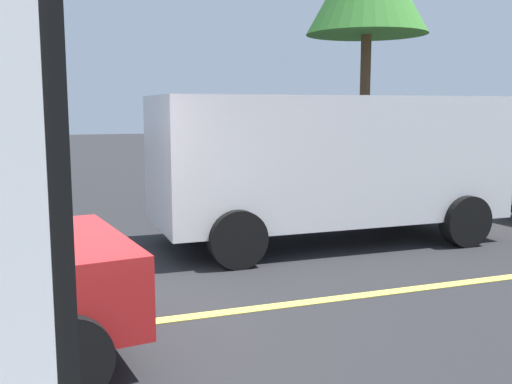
% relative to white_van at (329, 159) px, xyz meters
% --- Properties ---
extents(ground_plane, '(80.00, 80.00, 0.00)m').
position_rel_white_van_xyz_m(ground_plane, '(-4.05, -2.54, -1.27)').
color(ground_plane, '#262628').
extents(lane_marking_centre, '(28.00, 0.16, 0.01)m').
position_rel_white_van_xyz_m(lane_marking_centre, '(-1.05, -2.54, -1.26)').
color(lane_marking_centre, '#E0D14C').
extents(white_van, '(5.21, 2.29, 2.20)m').
position_rel_white_van_xyz_m(white_van, '(0.00, 0.00, 0.00)').
color(white_van, white).
rests_on(white_van, ground_plane).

